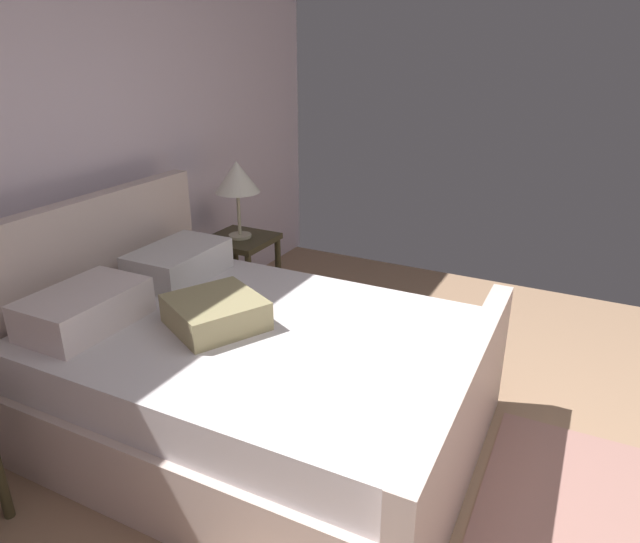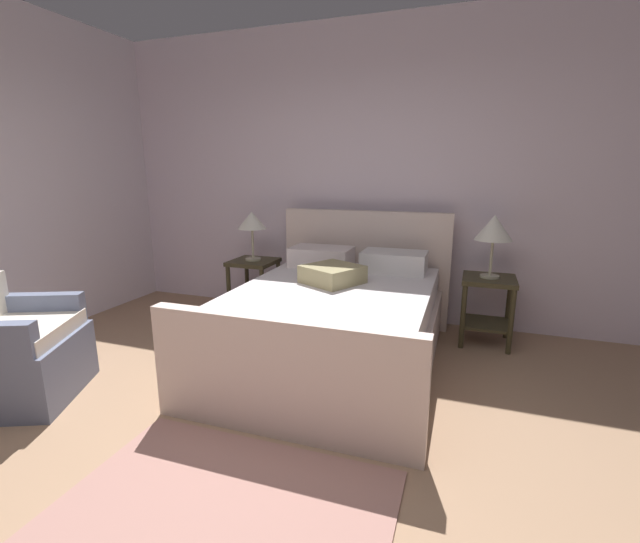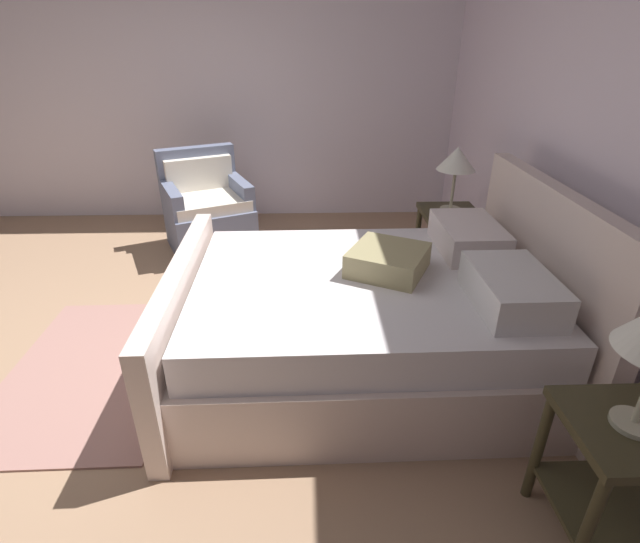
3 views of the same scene
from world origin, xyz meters
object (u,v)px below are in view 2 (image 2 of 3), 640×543
Objects in this scene: nightstand_right at (487,299)px; table_lamp_right at (494,229)px; nightstand_left at (254,279)px; bed at (336,319)px; armchair at (7,350)px; table_lamp_left at (252,222)px.

nightstand_right is 0.62m from table_lamp_right.
table_lamp_right is 2.36m from nightstand_left.
bed is at bearing -33.73° from nightstand_left.
bed is 3.63× the size of nightstand_left.
armchair is at bearing -145.21° from table_lamp_right.
armchair is (-1.87, -1.30, 0.00)m from bed.
table_lamp_left is at bearing 70.34° from armchair.
bed is at bearing -145.32° from nightstand_right.
table_lamp_right is (0.00, 0.00, 0.62)m from nightstand_right.
nightstand_right is at bearing 0.74° from table_lamp_left.
bed is 1.54m from table_lamp_right.
nightstand_left is 1.21× the size of table_lamp_left.
table_lamp_left is 0.52× the size of armchair.
nightstand_right and nightstand_left have the same top height.
table_lamp_right reaches higher than table_lamp_left.
nightstand_right is at bearing -104.04° from table_lamp_right.
table_lamp_left is (-0.00, 0.00, 0.59)m from nightstand_left.
nightstand_left is 2.19m from armchair.
table_lamp_left is (-1.14, 0.76, 0.65)m from bed.
bed reaches higher than table_lamp_left.
nightstand_right is 1.21× the size of table_lamp_left.
armchair reaches higher than nightstand_right.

